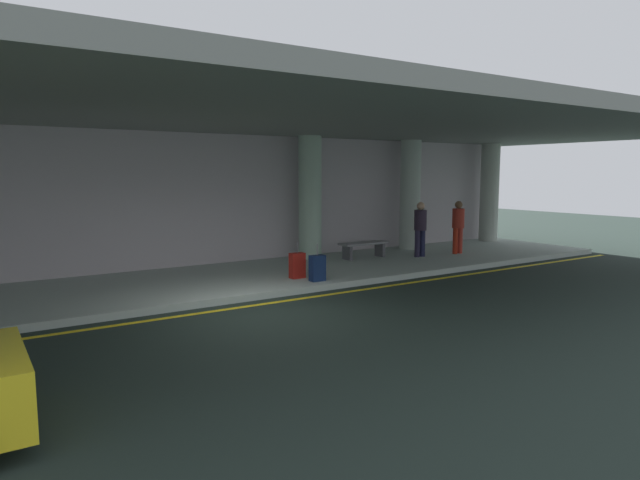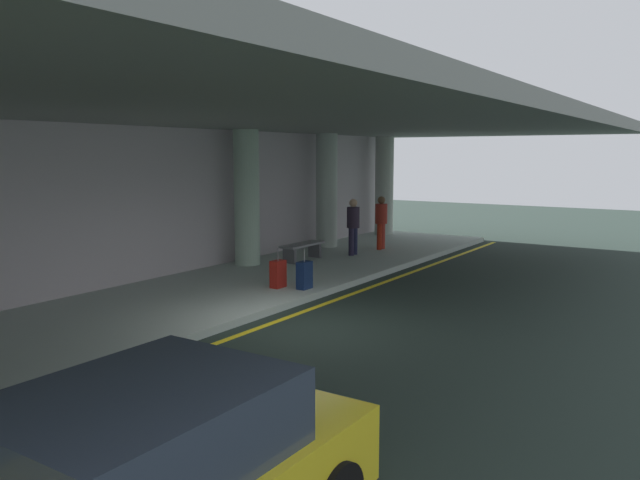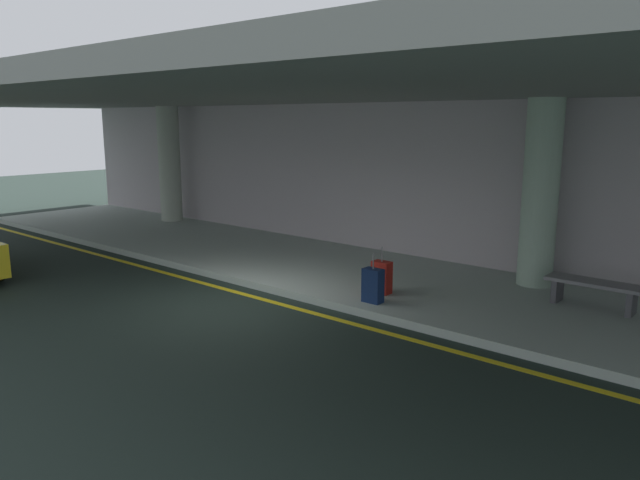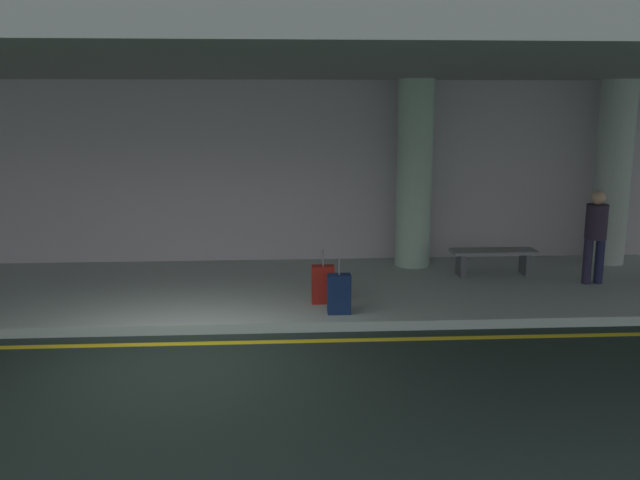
% 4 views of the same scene
% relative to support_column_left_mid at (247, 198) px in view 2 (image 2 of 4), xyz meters
% --- Properties ---
extents(ground_plane, '(60.00, 60.00, 0.00)m').
position_rel_support_column_left_mid_xyz_m(ground_plane, '(-4.00, -4.56, -1.97)').
color(ground_plane, '#1F2B26').
extents(sidewalk, '(26.00, 4.20, 0.15)m').
position_rel_support_column_left_mid_xyz_m(sidewalk, '(-4.00, -1.46, -1.90)').
color(sidewalk, '#A4B3AB').
rests_on(sidewalk, ground).
extents(lane_stripe_yellow, '(26.00, 0.14, 0.01)m').
position_rel_support_column_left_mid_xyz_m(lane_stripe_yellow, '(-4.00, -3.93, -1.97)').
color(lane_stripe_yellow, yellow).
rests_on(lane_stripe_yellow, ground).
extents(support_column_left_mid, '(0.69, 0.69, 3.65)m').
position_rel_support_column_left_mid_xyz_m(support_column_left_mid, '(0.00, 0.00, 0.00)').
color(support_column_left_mid, '#9EBAA5').
rests_on(support_column_left_mid, sidewalk).
extents(support_column_center, '(0.69, 0.69, 3.65)m').
position_rel_support_column_left_mid_xyz_m(support_column_center, '(4.00, 0.00, 0.00)').
color(support_column_center, '#A8B7AC').
rests_on(support_column_center, sidewalk).
extents(support_column_right_mid, '(0.69, 0.69, 3.65)m').
position_rel_support_column_left_mid_xyz_m(support_column_right_mid, '(8.00, 0.00, 0.00)').
color(support_column_right_mid, '#A8B0A5').
rests_on(support_column_right_mid, sidewalk).
extents(ceiling_overhang, '(28.00, 13.20, 0.30)m').
position_rel_support_column_left_mid_xyz_m(ceiling_overhang, '(-4.00, -1.96, 1.97)').
color(ceiling_overhang, gray).
rests_on(ceiling_overhang, support_column_far_left).
extents(terminal_back_wall, '(26.00, 0.30, 3.80)m').
position_rel_support_column_left_mid_xyz_m(terminal_back_wall, '(-4.00, 0.79, -0.07)').
color(terminal_back_wall, '#B1A9AF').
rests_on(terminal_back_wall, ground).
extents(traveler_with_luggage, '(0.38, 0.38, 1.68)m').
position_rel_support_column_left_mid_xyz_m(traveler_with_luggage, '(2.98, -1.60, -0.86)').
color(traveler_with_luggage, '#211D34').
rests_on(traveler_with_luggage, sidewalk).
extents(person_waiting_for_ride, '(0.38, 0.38, 1.68)m').
position_rel_support_column_left_mid_xyz_m(person_waiting_for_ride, '(4.47, -1.75, -0.86)').
color(person_waiting_for_ride, maroon).
rests_on(person_waiting_for_ride, sidewalk).
extents(suitcase_upright_primary, '(0.36, 0.22, 0.90)m').
position_rel_support_column_left_mid_xyz_m(suitcase_upright_primary, '(-1.96, -2.53, -1.51)').
color(suitcase_upright_primary, maroon).
rests_on(suitcase_upright_primary, sidewalk).
extents(suitcase_upright_secondary, '(0.36, 0.22, 0.90)m').
position_rel_support_column_left_mid_xyz_m(suitcase_upright_secondary, '(-1.75, -3.10, -1.51)').
color(suitcase_upright_secondary, '#0F2045').
rests_on(suitcase_upright_secondary, sidewalk).
extents(bench_metal, '(1.60, 0.50, 0.48)m').
position_rel_support_column_left_mid_xyz_m(bench_metal, '(1.38, -0.87, -1.47)').
color(bench_metal, slate).
rests_on(bench_metal, sidewalk).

